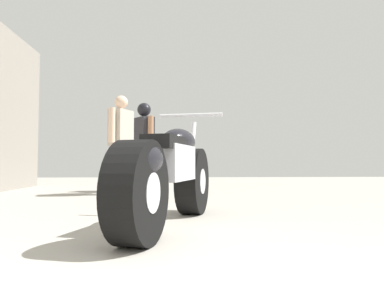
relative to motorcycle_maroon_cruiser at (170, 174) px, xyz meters
The scene contains 4 objects.
ground_plane 1.57m from the motorcycle_maroon_cruiser, 85.45° to the left, with size 19.18×19.18×0.00m, color #9E998E.
motorcycle_maroon_cruiser is the anchor object (origin of this frame).
mechanic_in_blue 3.49m from the motorcycle_maroon_cruiser, 104.70° to the left, with size 0.41×0.67×1.72m.
mechanic_with_helmet 4.07m from the motorcycle_maroon_cruiser, 97.53° to the left, with size 0.43×0.63×1.70m.
Camera 1 is at (-0.10, -0.69, 0.54)m, focal length 34.87 mm.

